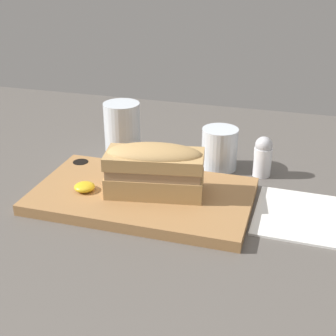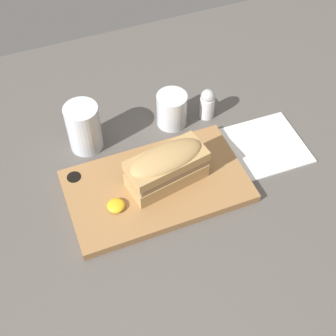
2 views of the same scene
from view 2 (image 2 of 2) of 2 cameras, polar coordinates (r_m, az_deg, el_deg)
dining_table at (r=100.20cm, az=-2.22°, el=-3.15°), size 187.78×114.46×2.00cm
serving_board at (r=98.99cm, az=-1.45°, el=-2.16°), size 37.68×21.80×1.96cm
sandwich at (r=95.01cm, az=-0.23°, el=0.38°), size 17.47×10.04×8.94cm
mustard_dollop at (r=94.60cm, az=-6.36°, el=-4.57°), size 3.61×3.61×1.44cm
water_glass at (r=105.38cm, az=-10.16°, el=4.60°), size 7.53×7.53×11.58cm
wine_glass at (r=109.60cm, az=0.46°, el=7.05°), size 7.14×7.14×8.34cm
napkin at (r=109.49cm, az=11.91°, el=2.75°), size 16.86×16.82×0.40cm
salt_shaker at (r=111.49cm, az=4.82°, el=7.87°), size 3.50×3.50×8.01cm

